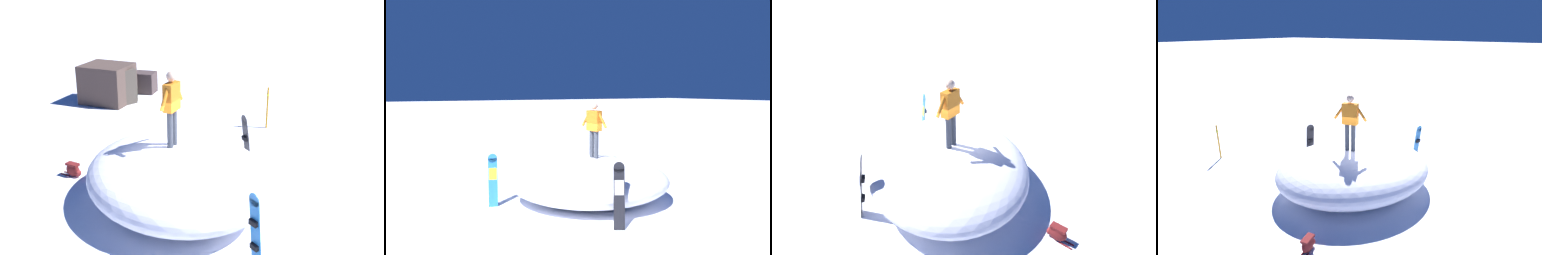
% 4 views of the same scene
% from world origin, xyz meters
% --- Properties ---
extents(ground, '(240.00, 240.00, 0.00)m').
position_xyz_m(ground, '(0.00, 0.00, 0.00)').
color(ground, white).
extents(snow_mound, '(6.15, 6.46, 1.40)m').
position_xyz_m(snow_mound, '(-0.44, -0.41, 0.70)').
color(snow_mound, white).
rests_on(snow_mound, ground).
extents(snowboarder_standing, '(1.05, 0.36, 1.77)m').
position_xyz_m(snowboarder_standing, '(-0.47, -0.58, 2.43)').
color(snowboarder_standing, '#333842').
rests_on(snowboarder_standing, snow_mound).
extents(snowboard_primary_upright, '(0.25, 0.31, 1.61)m').
position_xyz_m(snowboard_primary_upright, '(0.58, 2.37, 0.83)').
color(snowboard_primary_upright, '#2672BF').
rests_on(snowboard_primary_upright, ground).
extents(snowboard_secondary_upright, '(0.37, 0.38, 1.71)m').
position_xyz_m(snowboard_secondary_upright, '(-2.68, 0.02, 0.89)').
color(snowboard_secondary_upright, black).
rests_on(snowboard_secondary_upright, ground).
extents(backpack_near, '(0.29, 0.65, 0.38)m').
position_xyz_m(backpack_near, '(0.27, -3.46, 0.19)').
color(backpack_near, maroon).
rests_on(backpack_near, ground).
extents(trail_marker_pole, '(0.10, 0.10, 1.41)m').
position_xyz_m(trail_marker_pole, '(-6.22, -1.47, 0.75)').
color(trail_marker_pole, orange).
rests_on(trail_marker_pole, ground).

